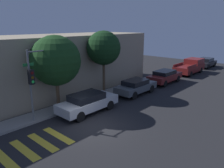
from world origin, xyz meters
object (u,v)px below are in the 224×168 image
object	(u,v)px
pickup_truck	(190,66)
tree_midblock	(104,48)
tree_near_corner	(56,61)
sedan_middle	(136,86)
traffic_light_pole	(35,73)
sedan_near_corner	(88,102)
sedan_tail_of_row	(206,62)
sedan_far_end	(165,76)

from	to	relation	value
pickup_truck	tree_midblock	xyz separation A→B (m)	(-13.91, 2.09, 3.26)
pickup_truck	tree_near_corner	world-z (taller)	tree_near_corner
sedan_middle	tree_midblock	size ratio (longest dim) A/B	0.76
traffic_light_pole	tree_near_corner	xyz separation A→B (m)	(2.06, 0.83, 0.45)
sedan_near_corner	sedan_tail_of_row	world-z (taller)	sedan_near_corner
sedan_tail_of_row	tree_near_corner	size ratio (longest dim) A/B	0.78
traffic_light_pole	pickup_truck	bearing A→B (deg)	-3.47
traffic_light_pole	tree_midblock	xyz separation A→B (m)	(6.94, 0.83, 0.96)
traffic_light_pole	sedan_far_end	bearing A→B (deg)	-5.08
traffic_light_pole	sedan_tail_of_row	size ratio (longest dim) A/B	1.11
sedan_near_corner	sedan_far_end	bearing A→B (deg)	0.00
sedan_tail_of_row	tree_near_corner	bearing A→B (deg)	175.09
sedan_near_corner	tree_near_corner	xyz separation A→B (m)	(-1.05, 2.09, 2.89)
sedan_far_end	pickup_truck	xyz separation A→B (m)	(6.62, 0.00, 0.15)
sedan_far_end	sedan_tail_of_row	distance (m)	12.19
sedan_tail_of_row	tree_near_corner	world-z (taller)	tree_near_corner
sedan_near_corner	tree_midblock	size ratio (longest dim) A/B	0.81
pickup_truck	tree_midblock	bearing A→B (deg)	171.44
sedan_tail_of_row	tree_midblock	distance (m)	19.88
tree_near_corner	tree_midblock	bearing A→B (deg)	0.00
traffic_light_pole	sedan_near_corner	xyz separation A→B (m)	(3.11, -1.27, -2.44)
sedan_far_end	tree_midblock	xyz separation A→B (m)	(-7.28, 2.09, 3.41)
tree_near_corner	tree_midblock	distance (m)	4.90
traffic_light_pole	sedan_tail_of_row	distance (m)	26.55
sedan_near_corner	sedan_middle	distance (m)	5.82
pickup_truck	tree_near_corner	bearing A→B (deg)	173.64
sedan_middle	sedan_tail_of_row	size ratio (longest dim) A/B	1.02
sedan_middle	pickup_truck	bearing A→B (deg)	0.00
sedan_tail_of_row	tree_midblock	world-z (taller)	tree_midblock
traffic_light_pole	pickup_truck	world-z (taller)	traffic_light_pole
sedan_near_corner	sedan_tail_of_row	bearing A→B (deg)	0.00
traffic_light_pole	sedan_middle	distance (m)	9.36
sedan_middle	pickup_truck	distance (m)	11.91
traffic_light_pole	sedan_near_corner	distance (m)	4.15
sedan_middle	tree_near_corner	distance (m)	7.76
sedan_tail_of_row	sedan_middle	bearing A→B (deg)	180.00
tree_near_corner	sedan_tail_of_row	bearing A→B (deg)	-4.91
traffic_light_pole	tree_midblock	world-z (taller)	tree_midblock
traffic_light_pole	tree_near_corner	bearing A→B (deg)	21.84
sedan_near_corner	pickup_truck	xyz separation A→B (m)	(17.74, 0.00, 0.14)
pickup_truck	sedan_far_end	bearing A→B (deg)	180.00
sedan_middle	tree_midblock	xyz separation A→B (m)	(-2.00, 2.09, 3.44)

